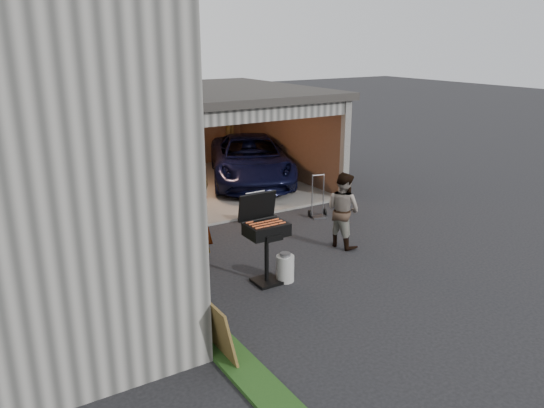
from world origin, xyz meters
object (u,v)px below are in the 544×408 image
(propane_tank, at_px, (285,268))
(minivan, at_px, (250,161))
(man, at_px, (343,210))
(plywood_panel, at_px, (219,331))
(bbq_grill, at_px, (265,232))
(hand_truck, at_px, (318,209))
(woman, at_px, (199,223))

(propane_tank, bearing_deg, minivan, 65.53)
(man, xyz_separation_m, plywood_panel, (-4.10, -2.40, -0.37))
(man, bearing_deg, bbq_grill, 94.56)
(propane_tank, bearing_deg, bbq_grill, 155.74)
(bbq_grill, relative_size, plywood_panel, 1.83)
(bbq_grill, relative_size, hand_truck, 1.51)
(propane_tank, distance_m, hand_truck, 3.75)
(minivan, distance_m, man, 5.58)
(bbq_grill, relative_size, propane_tank, 3.31)
(minivan, distance_m, plywood_panel, 9.36)
(man, xyz_separation_m, hand_truck, (0.72, 1.81, -0.60))
(man, relative_size, hand_truck, 1.49)
(plywood_panel, relative_size, hand_truck, 0.82)
(woman, distance_m, hand_truck, 4.01)
(man, relative_size, plywood_panel, 1.81)
(bbq_grill, height_order, hand_truck, bbq_grill)
(bbq_grill, distance_m, propane_tank, 0.81)
(minivan, xyz_separation_m, plywood_panel, (-5.00, -7.90, -0.25))
(woman, relative_size, plywood_panel, 2.06)
(woman, distance_m, man, 3.08)
(man, distance_m, bbq_grill, 2.40)
(woman, bearing_deg, minivan, 144.54)
(propane_tank, bearing_deg, woman, 127.82)
(woman, xyz_separation_m, hand_truck, (3.74, 1.26, -0.71))
(woman, distance_m, bbq_grill, 1.41)
(woman, relative_size, propane_tank, 3.72)
(man, distance_m, propane_tank, 2.20)
(bbq_grill, xyz_separation_m, hand_truck, (3.02, 2.47, -0.76))
(man, bearing_deg, woman, 68.28)
(propane_tank, bearing_deg, plywood_panel, -143.18)
(minivan, bearing_deg, hand_truck, -68.86)
(bbq_grill, distance_m, plywood_panel, 2.56)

